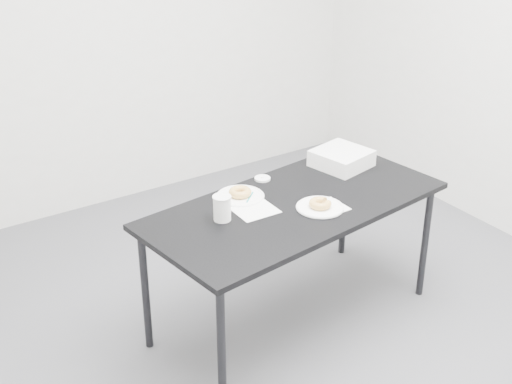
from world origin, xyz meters
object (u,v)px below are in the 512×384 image
donut_near (320,203)px  table (294,212)px  donut_far (240,192)px  plate_far (240,196)px  bakery_box (342,158)px  scorecard (251,207)px  coffee_cup (222,208)px  pen (250,197)px  plate_near (320,207)px

donut_near → table: bearing=119.4°
donut_far → plate_far: bearing=0.0°
bakery_box → plate_far: bearing=169.3°
scorecard → bakery_box: 0.74m
coffee_cup → bakery_box: (0.92, 0.18, -0.02)m
plate_far → coffee_cup: coffee_cup is taller
donut_far → scorecard: bearing=-97.6°
donut_near → donut_far: size_ratio=0.96×
pen → donut_near: bearing=-92.7°
pen → bakery_box: (0.68, 0.06, 0.04)m
scorecard → donut_far: bearing=83.6°
table → scorecard: 0.24m
plate_far → coffee_cup: bearing=-141.4°
table → coffee_cup: 0.43m
donut_near → bakery_box: bakery_box is taller
scorecard → plate_near: plate_near is taller
donut_near → plate_far: bearing=128.6°
bakery_box → donut_near: bearing=-152.6°
scorecard → donut_far: (0.02, 0.13, 0.03)m
donut_near → donut_far: (-0.27, 0.34, -0.00)m
donut_near → bakery_box: size_ratio=0.41×
pen → coffee_cup: (-0.24, -0.12, 0.06)m
pen → plate_near: same height
donut_far → coffee_cup: coffee_cup is taller
pen → donut_far: (-0.03, 0.05, 0.02)m
table → pen: bearing=127.6°
table → scorecard: scorecard is taller
donut_near → donut_far: bearing=128.6°
donut_near → plate_far: (-0.27, 0.34, -0.03)m
donut_far → bakery_box: size_ratio=0.42×
donut_near → bakery_box: (0.44, 0.36, 0.02)m
plate_far → bakery_box: (0.71, 0.02, 0.04)m
scorecard → plate_near: 0.36m
donut_near → bakery_box: bearing=39.4°
coffee_cup → bakery_box: coffee_cup is taller
plate_far → table: bearing=-47.0°
plate_near → coffee_cup: 0.52m
plate_near → pen: bearing=129.1°
table → donut_far: bearing=125.7°
table → coffee_cup: size_ratio=12.85×
donut_far → bakery_box: (0.71, 0.02, 0.02)m
plate_near → donut_near: (0.00, 0.00, 0.02)m
plate_near → coffee_cup: size_ratio=1.87×
donut_far → bakery_box: 0.71m
scorecard → pen: 0.10m
donut_near → donut_far: 0.44m
donut_far → table: bearing=-47.0°
bakery_box → plate_near: bearing=-152.6°
pen → plate_far: 0.06m
table → coffee_cup: coffee_cup is taller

